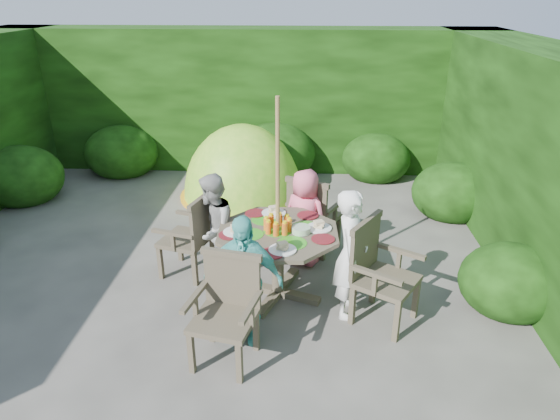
# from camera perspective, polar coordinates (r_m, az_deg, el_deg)

# --- Properties ---
(ground) EXTENTS (60.00, 60.00, 0.00)m
(ground) POSITION_cam_1_polar(r_m,az_deg,el_deg) (6.17, -8.34, -6.68)
(ground) COLOR #474540
(ground) RESTS_ON ground
(hedge_enclosure) EXTENTS (9.00, 9.00, 2.50)m
(hedge_enclosure) POSITION_cam_1_polar(r_m,az_deg,el_deg) (6.89, -6.83, 8.06)
(hedge_enclosure) COLOR black
(hedge_enclosure) RESTS_ON ground
(patio_table) EXTENTS (1.74, 1.74, 0.94)m
(patio_table) POSITION_cam_1_polar(r_m,az_deg,el_deg) (5.31, -0.20, -3.60)
(patio_table) COLOR #3D3528
(patio_table) RESTS_ON ground
(parasol_pole) EXTENTS (0.06, 0.06, 2.20)m
(parasol_pole) POSITION_cam_1_polar(r_m,az_deg,el_deg) (5.12, -0.26, 0.74)
(parasol_pole) COLOR olive
(parasol_pole) RESTS_ON ground
(garden_chair_right) EXTENTS (0.79, 0.81, 1.03)m
(garden_chair_right) POSITION_cam_1_polar(r_m,az_deg,el_deg) (5.09, 11.21, -6.88)
(garden_chair_right) COLOR #3D3528
(garden_chair_right) RESTS_ON ground
(garden_chair_left) EXTENTS (0.66, 0.70, 0.97)m
(garden_chair_left) POSITION_cam_1_polar(r_m,az_deg,el_deg) (5.86, -10.06, -2.77)
(garden_chair_left) COLOR #3D3528
(garden_chair_left) RESTS_ON ground
(garden_chair_back) EXTENTS (0.77, 0.73, 0.99)m
(garden_chair_back) POSITION_cam_1_polar(r_m,az_deg,el_deg) (6.28, 3.72, -0.43)
(garden_chair_back) COLOR #3D3528
(garden_chair_back) RESTS_ON ground
(garden_chair_front) EXTENTS (0.68, 0.63, 0.97)m
(garden_chair_front) POSITION_cam_1_polar(r_m,az_deg,el_deg) (4.56, -6.10, -11.07)
(garden_chair_front) COLOR #3D3528
(garden_chair_front) RESTS_ON ground
(child_right) EXTENTS (0.40, 0.54, 1.37)m
(child_right) POSITION_cam_1_polar(r_m,az_deg,el_deg) (5.06, 8.08, -5.02)
(child_right) COLOR white
(child_right) RESTS_ON ground
(child_left) EXTENTS (0.51, 0.64, 1.29)m
(child_left) POSITION_cam_1_polar(r_m,az_deg,el_deg) (5.65, -7.69, -2.22)
(child_left) COLOR #A0A09B
(child_left) RESTS_ON ground
(child_back) EXTENTS (0.70, 0.63, 1.20)m
(child_back) POSITION_cam_1_polar(r_m,az_deg,el_deg) (6.00, 2.86, -0.87)
(child_back) COLOR #F96787
(child_back) RESTS_ON ground
(child_front) EXTENTS (0.80, 0.42, 1.30)m
(child_front) POSITION_cam_1_polar(r_m,az_deg,el_deg) (4.69, -4.27, -7.89)
(child_front) COLOR #51BDB5
(child_front) RESTS_ON ground
(dome_tent) EXTENTS (2.45, 2.45, 2.35)m
(dome_tent) POSITION_cam_1_polar(r_m,az_deg,el_deg) (8.26, -4.20, 1.73)
(dome_tent) COLOR #6EC225
(dome_tent) RESTS_ON ground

